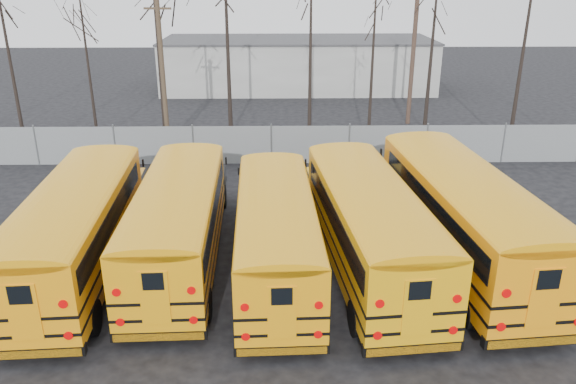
{
  "coord_description": "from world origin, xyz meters",
  "views": [
    {
      "loc": [
        0.38,
        -15.69,
        9.31
      ],
      "look_at": [
        0.72,
        3.86,
        1.6
      ],
      "focal_mm": 35.0,
      "sensor_mm": 36.0,
      "label": 1
    }
  ],
  "objects_px": {
    "utility_pole_right": "(413,52)",
    "bus_e": "(461,208)",
    "bus_a": "(78,221)",
    "bus_c": "(276,226)",
    "utility_pole_left": "(163,75)",
    "bus_d": "(368,218)",
    "bus_b": "(179,215)"
  },
  "relations": [
    {
      "from": "utility_pole_right",
      "to": "bus_e",
      "type": "bearing_deg",
      "value": -91.13
    },
    {
      "from": "bus_e",
      "to": "bus_a",
      "type": "bearing_deg",
      "value": 177.44
    },
    {
      "from": "bus_c",
      "to": "utility_pole_left",
      "type": "height_order",
      "value": "utility_pole_left"
    },
    {
      "from": "bus_d",
      "to": "bus_e",
      "type": "xyz_separation_m",
      "value": [
        3.19,
        0.54,
        0.12
      ]
    },
    {
      "from": "bus_a",
      "to": "utility_pole_left",
      "type": "bearing_deg",
      "value": 85.44
    },
    {
      "from": "bus_c",
      "to": "utility_pole_right",
      "type": "xyz_separation_m",
      "value": [
        8.59,
        19.51,
        2.87
      ]
    },
    {
      "from": "bus_d",
      "to": "utility_pole_right",
      "type": "height_order",
      "value": "utility_pole_right"
    },
    {
      "from": "bus_a",
      "to": "bus_d",
      "type": "relative_size",
      "value": 0.99
    },
    {
      "from": "bus_d",
      "to": "bus_a",
      "type": "bearing_deg",
      "value": 174.68
    },
    {
      "from": "bus_c",
      "to": "bus_e",
      "type": "bearing_deg",
      "value": 5.62
    },
    {
      "from": "bus_d",
      "to": "utility_pole_right",
      "type": "distance_m",
      "value": 20.2
    },
    {
      "from": "bus_e",
      "to": "bus_d",
      "type": "bearing_deg",
      "value": -175.65
    },
    {
      "from": "bus_c",
      "to": "utility_pole_left",
      "type": "relative_size",
      "value": 1.31
    },
    {
      "from": "bus_d",
      "to": "bus_e",
      "type": "bearing_deg",
      "value": 3.98
    },
    {
      "from": "bus_b",
      "to": "bus_e",
      "type": "relative_size",
      "value": 0.9
    },
    {
      "from": "bus_a",
      "to": "utility_pole_right",
      "type": "distance_m",
      "value": 24.53
    },
    {
      "from": "bus_c",
      "to": "utility_pole_right",
      "type": "bearing_deg",
      "value": 64.23
    },
    {
      "from": "utility_pole_right",
      "to": "bus_a",
      "type": "bearing_deg",
      "value": -121.6
    },
    {
      "from": "bus_b",
      "to": "bus_e",
      "type": "bearing_deg",
      "value": -1.77
    },
    {
      "from": "bus_b",
      "to": "bus_d",
      "type": "bearing_deg",
      "value": -6.64
    },
    {
      "from": "bus_c",
      "to": "utility_pole_right",
      "type": "height_order",
      "value": "utility_pole_right"
    },
    {
      "from": "bus_b",
      "to": "utility_pole_left",
      "type": "height_order",
      "value": "utility_pole_left"
    },
    {
      "from": "utility_pole_left",
      "to": "utility_pole_right",
      "type": "relative_size",
      "value": 0.9
    },
    {
      "from": "bus_b",
      "to": "bus_d",
      "type": "height_order",
      "value": "bus_d"
    },
    {
      "from": "bus_d",
      "to": "utility_pole_right",
      "type": "xyz_separation_m",
      "value": [
        5.6,
        19.22,
        2.74
      ]
    },
    {
      "from": "bus_a",
      "to": "bus_c",
      "type": "xyz_separation_m",
      "value": [
        6.35,
        -0.25,
        -0.11
      ]
    },
    {
      "from": "bus_e",
      "to": "utility_pole_right",
      "type": "xyz_separation_m",
      "value": [
        2.4,
        18.68,
        2.62
      ]
    },
    {
      "from": "bus_a",
      "to": "bus_c",
      "type": "relative_size",
      "value": 1.07
    },
    {
      "from": "utility_pole_right",
      "to": "bus_c",
      "type": "bearing_deg",
      "value": -107.56
    },
    {
      "from": "bus_d",
      "to": "bus_e",
      "type": "distance_m",
      "value": 3.24
    },
    {
      "from": "bus_b",
      "to": "bus_c",
      "type": "distance_m",
      "value": 3.31
    },
    {
      "from": "bus_b",
      "to": "bus_c",
      "type": "xyz_separation_m",
      "value": [
        3.21,
        -0.8,
        -0.06
      ]
    }
  ]
}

